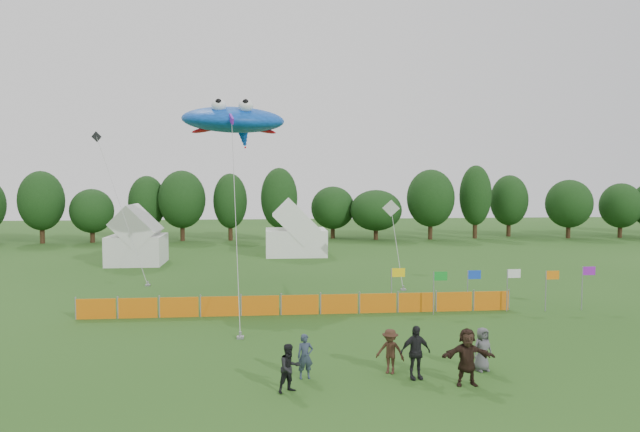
{
  "coord_description": "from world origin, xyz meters",
  "views": [
    {
      "loc": [
        -2.35,
        -19.11,
        6.8
      ],
      "look_at": [
        0.0,
        6.0,
        5.2
      ],
      "focal_mm": 32.0,
      "sensor_mm": 36.0,
      "label": 1
    }
  ],
  "objects": [
    {
      "name": "treeline",
      "position": [
        1.61,
        44.93,
        4.18
      ],
      "size": [
        104.57,
        8.78,
        8.36
      ],
      "color": "#382314",
      "rests_on": "ground"
    },
    {
      "name": "spectator_b",
      "position": [
        -1.66,
        -1.22,
        0.78
      ],
      "size": [
        0.95,
        0.89,
        1.57
      ],
      "primitive_type": "imported",
      "rotation": [
        0.0,
        0.0,
        0.51
      ],
      "color": "black",
      "rests_on": "ground"
    },
    {
      "name": "spectator_c",
      "position": [
        1.94,
        0.22,
        0.79
      ],
      "size": [
        1.18,
        1.0,
        1.58
      ],
      "primitive_type": "imported",
      "rotation": [
        0.0,
        0.0,
        -0.49
      ],
      "color": "#382116",
      "rests_on": "ground"
    },
    {
      "name": "spectator_d",
      "position": [
        2.68,
        -0.39,
        0.92
      ],
      "size": [
        1.13,
        0.6,
        1.84
      ],
      "primitive_type": "imported",
      "rotation": [
        0.0,
        0.0,
        0.14
      ],
      "color": "black",
      "rests_on": "ground"
    },
    {
      "name": "spectator_f",
      "position": [
        4.22,
        -1.15,
        0.95
      ],
      "size": [
        1.8,
        0.67,
        1.91
      ],
      "primitive_type": "imported",
      "rotation": [
        0.0,
        0.0,
        -0.06
      ],
      "color": "black",
      "rests_on": "ground"
    },
    {
      "name": "ground",
      "position": [
        0.0,
        0.0,
        0.0
      ],
      "size": [
        160.0,
        160.0,
        0.0
      ],
      "primitive_type": "plane",
      "color": "#234C16",
      "rests_on": "ground"
    },
    {
      "name": "tent_right",
      "position": [
        0.24,
        32.02,
        1.95
      ],
      "size": [
        5.48,
        4.39,
        3.87
      ],
      "color": "white",
      "rests_on": "ground"
    },
    {
      "name": "spectator_a",
      "position": [
        -1.07,
        -0.01,
        0.77
      ],
      "size": [
        0.6,
        0.44,
        1.53
      ],
      "primitive_type": "imported",
      "rotation": [
        0.0,
        0.0,
        0.13
      ],
      "color": "#293444",
      "rests_on": "ground"
    },
    {
      "name": "tent_left",
      "position": [
        -12.82,
        27.85,
        1.94
      ],
      "size": [
        4.35,
        4.35,
        3.83
      ],
      "color": "silver",
      "rests_on": "ground"
    },
    {
      "name": "spectator_e",
      "position": [
        5.27,
        0.2,
        0.78
      ],
      "size": [
        0.86,
        0.67,
        1.56
      ],
      "primitive_type": "imported",
      "rotation": [
        0.0,
        0.0,
        0.26
      ],
      "color": "#504F55",
      "rests_on": "ground"
    },
    {
      "name": "flag_row",
      "position": [
        9.15,
        8.99,
        1.49
      ],
      "size": [
        10.73,
        0.79,
        2.3
      ],
      "color": "gray",
      "rests_on": "ground"
    },
    {
      "name": "small_kite_dark",
      "position": [
        -13.31,
        23.51,
        5.95
      ],
      "size": [
        6.26,
        9.74,
        10.64
      ],
      "color": "black",
      "rests_on": "ground"
    },
    {
      "name": "small_kite_white",
      "position": [
        6.89,
        21.75,
        3.46
      ],
      "size": [
        1.99,
        9.36,
        5.28
      ],
      "color": "silver",
      "rests_on": "ground"
    },
    {
      "name": "stingray_kite",
      "position": [
        -4.33,
        17.41,
        10.51
      ],
      "size": [
        7.32,
        20.45,
        11.69
      ],
      "color": "blue",
      "rests_on": "ground"
    },
    {
      "name": "barrier_fence",
      "position": [
        -0.71,
        9.29,
        0.5
      ],
      "size": [
        21.9,
        0.06,
        1.0
      ],
      "color": "#D5660B",
      "rests_on": "ground"
    }
  ]
}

